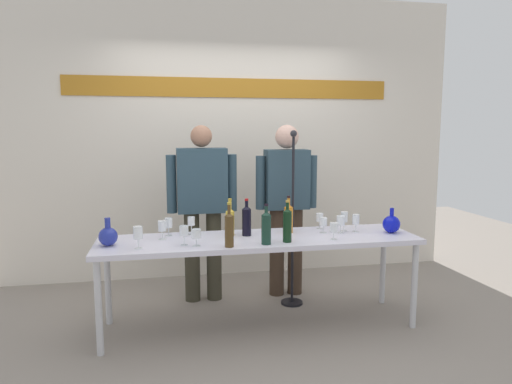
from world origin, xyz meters
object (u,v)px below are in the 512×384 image
(wine_bottle_5, at_px, (230,221))
(wine_glass_right_2, at_px, (320,218))
(wine_bottle_0, at_px, (229,229))
(wine_bottle_2, at_px, (266,227))
(wine_glass_right_1, at_px, (323,222))
(presenter_right, at_px, (286,199))
(wine_bottle_4, at_px, (287,224))
(wine_glass_left_1, at_px, (138,233))
(display_table, at_px, (260,244))
(wine_glass_left_3, at_px, (191,222))
(microphone_stand, at_px, (292,247))
(decanter_blue_left, at_px, (108,236))
(decanter_blue_right, at_px, (391,224))
(wine_bottle_1, at_px, (247,220))
(wine_glass_left_2, at_px, (168,223))
(wine_glass_left_4, at_px, (162,226))
(wine_glass_right_0, at_px, (356,220))
(wine_glass_right_4, at_px, (341,221))
(wine_glass_right_3, at_px, (334,228))
(wine_glass_left_5, at_px, (196,234))
(wine_glass_left_0, at_px, (184,231))
(presenter_left, at_px, (202,201))
(wine_bottle_3, at_px, (288,217))
(wine_glass_right_5, at_px, (344,217))

(wine_bottle_5, bearing_deg, wine_glass_right_2, 8.03)
(wine_bottle_0, height_order, wine_bottle_2, wine_bottle_0)
(wine_bottle_2, height_order, wine_glass_right_1, wine_bottle_2)
(presenter_right, xyz_separation_m, wine_bottle_4, (-0.22, -0.86, -0.06))
(wine_bottle_5, bearing_deg, presenter_right, 42.39)
(wine_bottle_0, height_order, wine_bottle_4, wine_bottle_0)
(wine_bottle_4, distance_m, wine_glass_left_1, 1.11)
(display_table, xyz_separation_m, wine_glass_right_1, (0.56, 0.07, 0.15))
(wine_bottle_4, height_order, wine_glass_left_3, wine_bottle_4)
(microphone_stand, bearing_deg, decanter_blue_left, -163.70)
(decanter_blue_right, relative_size, microphone_stand, 0.13)
(wine_bottle_1, bearing_deg, wine_glass_left_2, 169.39)
(wine_glass_left_2, distance_m, wine_glass_left_4, 0.13)
(decanter_blue_left, xyz_separation_m, wine_bottle_5, (0.93, 0.15, 0.05))
(wine_bottle_1, relative_size, wine_glass_left_1, 1.85)
(wine_bottle_2, bearing_deg, wine_glass_right_0, 18.08)
(wine_bottle_5, height_order, wine_glass_right_4, wine_bottle_5)
(wine_bottle_5, bearing_deg, wine_glass_left_1, -158.59)
(wine_glass_right_1, bearing_deg, wine_glass_right_2, 81.98)
(wine_glass_right_0, distance_m, wine_glass_right_1, 0.28)
(wine_glass_left_1, height_order, wine_glass_right_3, wine_glass_left_1)
(wine_glass_left_5, bearing_deg, wine_glass_left_4, 133.88)
(wine_bottle_0, xyz_separation_m, wine_glass_right_1, (0.83, 0.31, -0.05))
(wine_glass_left_1, height_order, wine_glass_left_3, wine_glass_left_1)
(decanter_blue_left, height_order, presenter_right, presenter_right)
(wine_glass_left_0, height_order, wine_glass_right_1, wine_glass_left_0)
(wine_glass_left_3, bearing_deg, presenter_left, 74.79)
(decanter_blue_right, distance_m, wine_glass_right_3, 0.57)
(presenter_left, relative_size, wine_bottle_1, 5.36)
(wine_glass_right_1, xyz_separation_m, microphone_stand, (-0.17, 0.34, -0.29))
(wine_bottle_4, bearing_deg, wine_glass_left_1, 179.34)
(wine_bottle_2, distance_m, wine_glass_right_1, 0.62)
(wine_bottle_1, height_order, microphone_stand, microphone_stand)
(wine_bottle_0, xyz_separation_m, microphone_stand, (0.67, 0.66, -0.34))
(display_table, height_order, wine_bottle_3, wine_bottle_3)
(presenter_right, height_order, wine_glass_left_4, presenter_right)
(decanter_blue_right, distance_m, wine_bottle_5, 1.35)
(wine_glass_right_1, bearing_deg, wine_glass_left_4, 179.20)
(wine_bottle_1, distance_m, wine_glass_left_2, 0.63)
(presenter_left, bearing_deg, wine_bottle_2, -65.63)
(wine_bottle_4, height_order, wine_glass_left_1, wine_bottle_4)
(wine_bottle_1, bearing_deg, wine_glass_right_2, 11.17)
(wine_bottle_3, xyz_separation_m, wine_bottle_5, (-0.49, -0.02, -0.00))
(wine_bottle_3, bearing_deg, microphone_stand, 67.60)
(wine_bottle_3, height_order, wine_glass_left_2, wine_bottle_3)
(wine_bottle_2, bearing_deg, presenter_right, 66.28)
(wine_glass_right_3, distance_m, wine_glass_right_5, 0.33)
(wine_glass_left_1, bearing_deg, wine_glass_right_4, 6.93)
(wine_glass_right_0, bearing_deg, wine_glass_right_5, 154.98)
(wine_bottle_2, bearing_deg, wine_glass_left_0, 171.90)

